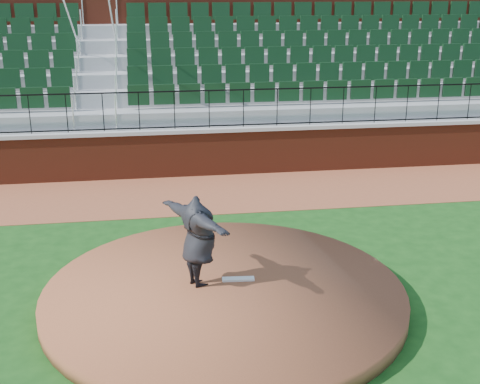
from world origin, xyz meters
name	(u,v)px	position (x,y,z in m)	size (l,w,h in m)	color
ground	(253,292)	(0.00, 0.00, 0.00)	(90.00, 90.00, 0.00)	#144313
warning_track	(217,192)	(0.00, 5.40, 0.01)	(34.00, 3.20, 0.01)	brown
field_wall	(210,153)	(0.00, 7.00, 0.60)	(34.00, 0.35, 1.20)	maroon
wall_cap	(210,130)	(0.00, 7.00, 1.25)	(34.00, 0.45, 0.10)	#B7B7B7
wall_railing	(209,109)	(0.00, 7.00, 1.80)	(34.00, 0.05, 1.00)	black
seating_stands	(200,76)	(0.00, 9.72, 2.30)	(34.00, 5.10, 4.60)	gray
concourse_wall	(192,51)	(0.00, 12.52, 2.75)	(34.00, 0.50, 5.50)	maroon
pitchers_mound	(224,295)	(-0.53, -0.27, 0.12)	(5.93, 5.93, 0.25)	brown
pitching_rubber	(238,279)	(-0.26, -0.02, 0.27)	(0.54, 0.14, 0.04)	white
pitcher	(198,241)	(-0.92, -0.07, 1.03)	(1.92, 0.52, 1.56)	black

